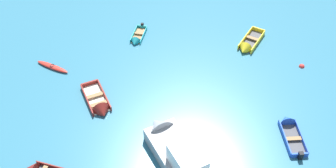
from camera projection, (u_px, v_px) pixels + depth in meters
name	position (u px, v px, depth m)	size (l,w,h in m)	color
rowboat_maroon_back_row_right	(100.00, 107.00, 26.99)	(3.21, 3.64, 1.24)	beige
rowboat_turquoise_outer_right	(137.00, 39.00, 32.82)	(0.97, 2.85, 0.83)	#99754C
rowboat_blue_near_camera	(289.00, 128.00, 25.57)	(1.98, 3.50, 1.05)	#4C4C51
motor_launch_grey_far_left	(178.00, 155.00, 23.35)	(6.05, 6.61, 2.59)	gray
rowboat_yellow_back_row_center	(247.00, 46.00, 32.05)	(2.17, 3.83, 1.09)	#4C4C51
kayak_red_midfield_left	(52.00, 67.00, 30.19)	(2.97, 1.18, 0.28)	red
mooring_buoy_midfield	(302.00, 67.00, 30.40)	(0.44, 0.44, 0.44)	red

